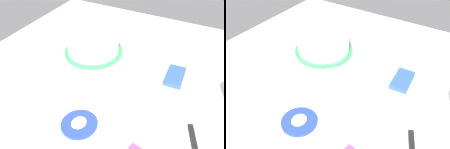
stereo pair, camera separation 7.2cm
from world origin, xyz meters
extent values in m
plane|color=silver|center=(0.00, 0.00, 0.00)|extent=(1.54, 1.54, 0.00)
cylinder|color=#339351|center=(0.23, 0.28, 0.01)|extent=(0.29, 0.29, 0.01)
cylinder|color=pink|center=(0.23, 0.28, 0.05)|extent=(0.23, 0.23, 0.06)
cylinder|color=white|center=(0.23, 0.28, 0.05)|extent=(0.25, 0.25, 0.07)
ellipsoid|color=white|center=(0.23, 0.28, 0.10)|extent=(0.25, 0.25, 0.04)
cylinder|color=#233DAD|center=(-0.18, 0.09, 0.01)|extent=(0.13, 0.13, 0.01)
ellipsoid|color=white|center=(-0.18, 0.09, 0.01)|extent=(0.06, 0.05, 0.01)
cube|color=silver|center=(0.06, -0.23, 0.01)|extent=(0.14, 0.07, 0.00)
cube|color=black|center=(-0.05, -0.27, 0.01)|extent=(0.10, 0.05, 0.01)
cylinder|color=white|center=(0.08, -0.03, 0.02)|extent=(0.08, 0.08, 0.03)
cylinder|color=yellow|center=(0.08, -0.03, 0.01)|extent=(0.07, 0.07, 0.01)
ellipsoid|color=yellow|center=(0.08, -0.03, 0.02)|extent=(0.06, 0.06, 0.02)
cube|color=#2D51B2|center=(0.22, -0.13, 0.01)|extent=(0.14, 0.08, 0.02)
camera|label=1|loc=(-0.59, -0.25, 0.65)|focal=37.62mm
camera|label=2|loc=(-0.55, -0.31, 0.65)|focal=37.62mm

